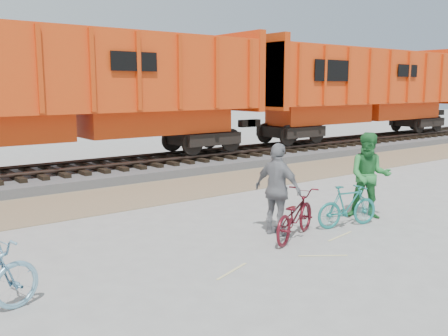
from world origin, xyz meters
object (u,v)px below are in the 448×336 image
Objects in this scene: hopper_car_center at (74,88)px; bicycle_maroon at (295,215)px; person_man at (369,176)px; hopper_car_right at (363,88)px; bicycle_teal at (348,206)px; person_woman at (278,190)px.

bicycle_maroon is at bearing -83.75° from hopper_car_center.
person_man is at bearing -68.52° from hopper_car_center.
hopper_car_right reaches higher than bicycle_teal.
bicycle_teal is at bearing -118.15° from person_man.
hopper_car_right is at bearing -80.94° from bicycle_maroon.
bicycle_maroon is (1.00, -9.12, -2.52)m from hopper_car_center.
person_woman is (-0.10, 0.40, 0.47)m from bicycle_maroon.
bicycle_teal is at bearing -143.52° from hopper_car_right.
person_man is (1.00, 0.20, 0.54)m from bicycle_teal.
bicycle_maroon is at bearing -175.24° from person_woman.
bicycle_maroon is at bearing -146.92° from hopper_car_right.
bicycle_teal is (-12.46, -9.21, -2.54)m from hopper_car_right.
person_man reaches higher than person_woman.
hopper_car_right is 6.96× the size of person_man.
bicycle_teal is (2.54, -9.21, -2.54)m from hopper_car_center.
hopper_car_center is 9.52m from bicycle_maroon.
bicycle_maroon is (-14.00, -9.12, -2.52)m from hopper_car_right.
hopper_car_right is 7.55× the size of bicycle_maroon.
person_woman is (-14.10, -8.72, -2.05)m from hopper_car_right.
hopper_car_center is 9.00m from person_woman.
hopper_car_right reaches higher than bicycle_maroon.
person_man reaches higher than bicycle_teal.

